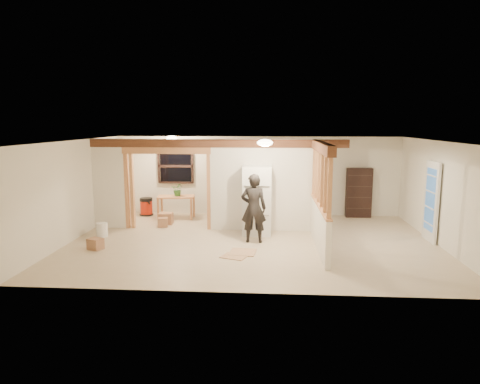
# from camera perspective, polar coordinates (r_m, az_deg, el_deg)

# --- Properties ---
(floor) EXTENTS (9.00, 6.50, 0.01)m
(floor) POSITION_cam_1_polar(r_m,az_deg,el_deg) (10.73, 1.64, -6.66)
(floor) COLOR #C1AB8F
(floor) RESTS_ON ground
(ceiling) EXTENTS (9.00, 6.50, 0.01)m
(ceiling) POSITION_cam_1_polar(r_m,az_deg,el_deg) (10.32, 1.70, 6.83)
(ceiling) COLOR white
(wall_back) EXTENTS (9.00, 0.01, 2.50)m
(wall_back) POSITION_cam_1_polar(r_m,az_deg,el_deg) (13.67, 2.23, 2.16)
(wall_back) COLOR silver
(wall_back) RESTS_ON floor
(wall_front) EXTENTS (9.00, 0.01, 2.50)m
(wall_front) POSITION_cam_1_polar(r_m,az_deg,el_deg) (7.27, 0.62, -4.16)
(wall_front) COLOR silver
(wall_front) RESTS_ON floor
(wall_left) EXTENTS (0.01, 6.50, 2.50)m
(wall_left) POSITION_cam_1_polar(r_m,az_deg,el_deg) (11.54, -21.26, 0.22)
(wall_left) COLOR silver
(wall_left) RESTS_ON floor
(wall_right) EXTENTS (0.01, 6.50, 2.50)m
(wall_right) POSITION_cam_1_polar(r_m,az_deg,el_deg) (11.22, 25.30, -0.29)
(wall_right) COLOR silver
(wall_right) RESTS_ON floor
(partition_left_stub) EXTENTS (0.90, 0.12, 2.50)m
(partition_left_stub) POSITION_cam_1_polar(r_m,az_deg,el_deg) (12.46, -17.05, 1.07)
(partition_left_stub) COLOR silver
(partition_left_stub) RESTS_ON floor
(partition_center) EXTENTS (2.80, 0.12, 2.50)m
(partition_center) POSITION_cam_1_polar(r_m,az_deg,el_deg) (11.63, 2.90, 0.91)
(partition_center) COLOR silver
(partition_center) RESTS_ON floor
(doorway_frame) EXTENTS (2.46, 0.14, 2.20)m
(doorway_frame) POSITION_cam_1_polar(r_m,az_deg,el_deg) (11.99, -9.63, 0.31)
(doorway_frame) COLOR tan
(doorway_frame) RESTS_ON floor
(header_beam_back) EXTENTS (7.00, 0.18, 0.22)m
(header_beam_back) POSITION_cam_1_polar(r_m,az_deg,el_deg) (11.61, -3.03, 6.50)
(header_beam_back) COLOR brown
(header_beam_back) RESTS_ON ceiling
(header_beam_right) EXTENTS (0.18, 3.30, 0.22)m
(header_beam_right) POSITION_cam_1_polar(r_m,az_deg,el_deg) (9.99, 10.86, 5.90)
(header_beam_right) COLOR brown
(header_beam_right) RESTS_ON ceiling
(pony_wall) EXTENTS (0.12, 3.20, 1.00)m
(pony_wall) POSITION_cam_1_polar(r_m,az_deg,el_deg) (10.27, 10.54, -4.62)
(pony_wall) COLOR silver
(pony_wall) RESTS_ON floor
(stud_partition) EXTENTS (0.14, 3.20, 1.32)m
(stud_partition) POSITION_cam_1_polar(r_m,az_deg,el_deg) (10.06, 10.74, 1.81)
(stud_partition) COLOR tan
(stud_partition) RESTS_ON pony_wall
(window_back) EXTENTS (1.12, 0.10, 1.10)m
(window_back) POSITION_cam_1_polar(r_m,az_deg,el_deg) (13.88, -8.59, 3.42)
(window_back) COLOR black
(window_back) RESTS_ON wall_back
(french_door) EXTENTS (0.12, 0.86, 2.00)m
(french_door) POSITION_cam_1_polar(r_m,az_deg,el_deg) (11.60, 24.14, -1.17)
(french_door) COLOR white
(french_door) RESTS_ON floor
(ceiling_dome_main) EXTENTS (0.36, 0.36, 0.16)m
(ceiling_dome_main) POSITION_cam_1_polar(r_m,az_deg,el_deg) (9.82, 3.34, 6.58)
(ceiling_dome_main) COLOR #FFEABF
(ceiling_dome_main) RESTS_ON ceiling
(ceiling_dome_util) EXTENTS (0.32, 0.32, 0.14)m
(ceiling_dome_util) POSITION_cam_1_polar(r_m,az_deg,el_deg) (12.95, -9.09, 7.12)
(ceiling_dome_util) COLOR #FFEABF
(ceiling_dome_util) RESTS_ON ceiling
(hanging_bulb) EXTENTS (0.07, 0.07, 0.07)m
(hanging_bulb) POSITION_cam_1_polar(r_m,az_deg,el_deg) (12.17, -7.49, 5.62)
(hanging_bulb) COLOR #FFD88C
(hanging_bulb) RESTS_ON ceiling
(refrigerator) EXTENTS (0.75, 0.73, 1.82)m
(refrigerator) POSITION_cam_1_polar(r_m,az_deg,el_deg) (11.27, 2.29, -1.11)
(refrigerator) COLOR white
(refrigerator) RESTS_ON floor
(woman) EXTENTS (0.63, 0.42, 1.71)m
(woman) POSITION_cam_1_polar(r_m,az_deg,el_deg) (10.50, 1.83, -2.17)
(woman) COLOR black
(woman) RESTS_ON floor
(work_table) EXTENTS (1.17, 0.69, 0.70)m
(work_table) POSITION_cam_1_polar(r_m,az_deg,el_deg) (13.36, -8.50, -2.00)
(work_table) COLOR tan
(work_table) RESTS_ON floor
(potted_plant) EXTENTS (0.42, 0.38, 0.40)m
(potted_plant) POSITION_cam_1_polar(r_m,az_deg,el_deg) (13.25, -8.29, 0.33)
(potted_plant) COLOR #396F2B
(potted_plant) RESTS_ON work_table
(shop_vac) EXTENTS (0.57, 0.57, 0.57)m
(shop_vac) POSITION_cam_1_polar(r_m,az_deg,el_deg) (13.96, -12.39, -1.91)
(shop_vac) COLOR #AC1D0B
(shop_vac) RESTS_ON floor
(bookshelf) EXTENTS (0.77, 0.26, 1.55)m
(bookshelf) POSITION_cam_1_polar(r_m,az_deg,el_deg) (13.82, 15.56, -0.09)
(bookshelf) COLOR black
(bookshelf) RESTS_ON floor
(bucket) EXTENTS (0.36, 0.36, 0.36)m
(bucket) POSITION_cam_1_polar(r_m,az_deg,el_deg) (11.71, -17.92, -4.81)
(bucket) COLOR white
(bucket) RESTS_ON floor
(box_util_a) EXTENTS (0.39, 0.34, 0.33)m
(box_util_a) POSITION_cam_1_polar(r_m,az_deg,el_deg) (12.70, -9.84, -3.49)
(box_util_a) COLOR #A16E4E
(box_util_a) RESTS_ON floor
(box_util_b) EXTENTS (0.32, 0.32, 0.25)m
(box_util_b) POSITION_cam_1_polar(r_m,az_deg,el_deg) (12.40, -10.25, -3.99)
(box_util_b) COLOR #A16E4E
(box_util_b) RESTS_ON floor
(box_front) EXTENTS (0.40, 0.37, 0.26)m
(box_front) POSITION_cam_1_polar(r_m,az_deg,el_deg) (10.62, -18.71, -6.56)
(box_front) COLOR #A16E4E
(box_front) RESTS_ON floor
(floor_panel_near) EXTENTS (0.63, 0.63, 0.02)m
(floor_panel_near) POSITION_cam_1_polar(r_m,az_deg,el_deg) (9.85, 0.37, -8.02)
(floor_panel_near) COLOR tan
(floor_panel_near) RESTS_ON floor
(floor_panel_far) EXTENTS (0.65, 0.59, 0.02)m
(floor_panel_far) POSITION_cam_1_polar(r_m,az_deg,el_deg) (9.55, -0.76, -8.59)
(floor_panel_far) COLOR tan
(floor_panel_far) RESTS_ON floor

